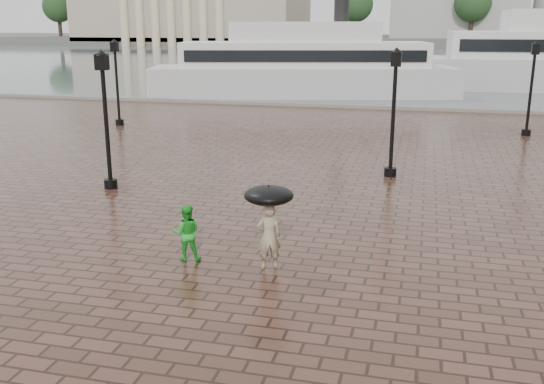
% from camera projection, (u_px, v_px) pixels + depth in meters
% --- Properties ---
extents(ground, '(300.00, 300.00, 0.00)m').
position_uv_depth(ground, '(143.00, 372.00, 9.60)').
color(ground, '#3C241B').
rests_on(ground, ground).
extents(harbour_water, '(240.00, 240.00, 0.00)m').
position_uv_depth(harbour_water, '(401.00, 58.00, 95.52)').
color(harbour_water, '#424D50').
rests_on(harbour_water, ground).
extents(quay_edge, '(80.00, 0.60, 0.30)m').
position_uv_depth(quay_edge, '(360.00, 108.00, 39.49)').
color(quay_edge, slate).
rests_on(quay_edge, ground).
extents(far_shore, '(300.00, 60.00, 2.00)m').
position_uv_depth(far_shore, '(413.00, 40.00, 158.76)').
color(far_shore, '#4C4C47').
rests_on(far_shore, ground).
extents(far_trees, '(188.00, 8.00, 13.50)m').
position_uv_depth(far_trees, '(413.00, 4.00, 135.95)').
color(far_trees, '#2D2119').
rests_on(far_trees, ground).
extents(street_lamps, '(21.44, 14.44, 4.40)m').
position_uv_depth(street_lamps, '(290.00, 97.00, 25.67)').
color(street_lamps, black).
rests_on(street_lamps, ground).
extents(adult_pedestrian, '(0.65, 0.54, 1.51)m').
position_uv_depth(adult_pedestrian, '(269.00, 236.00, 13.51)').
color(adult_pedestrian, tan).
rests_on(adult_pedestrian, ground).
extents(child_pedestrian, '(0.77, 0.67, 1.33)m').
position_uv_depth(child_pedestrian, '(187.00, 233.00, 13.99)').
color(child_pedestrian, green).
rests_on(child_pedestrian, ground).
extents(ferry_near, '(23.35, 10.68, 7.45)m').
position_uv_depth(ferry_near, '(304.00, 66.00, 45.47)').
color(ferry_near, '#B9B9B9').
rests_on(ferry_near, ground).
extents(umbrella, '(1.10, 1.10, 1.09)m').
position_uv_depth(umbrella, '(269.00, 195.00, 13.26)').
color(umbrella, black).
rests_on(umbrella, ground).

